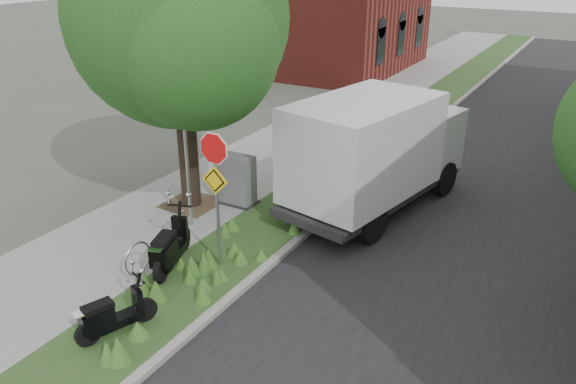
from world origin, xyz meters
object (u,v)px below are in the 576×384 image
scooter_far (107,319)px  box_truck (375,148)px  scooter_near (168,252)px  sign_assembly (215,173)px  utility_cabinet (237,181)px

scooter_far → box_truck: (1.96, 7.71, 1.27)m
scooter_near → box_truck: (2.52, 5.40, 1.19)m
scooter_near → scooter_far: size_ratio=1.22×
sign_assembly → scooter_near: (-0.83, -0.72, -1.76)m
utility_cabinet → scooter_near: bearing=-79.0°
sign_assembly → scooter_near: 2.08m
sign_assembly → box_truck: 5.01m
scooter_near → scooter_far: 2.37m
sign_assembly → utility_cabinet: (-1.54, 2.92, -1.55)m
scooter_near → utility_cabinet: (-0.71, 3.64, 0.21)m
sign_assembly → scooter_far: size_ratio=2.11×
scooter_far → scooter_near: bearing=103.9°
scooter_far → utility_cabinet: size_ratio=1.12×
scooter_near → utility_cabinet: 3.71m
scooter_near → scooter_far: bearing=-76.1°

